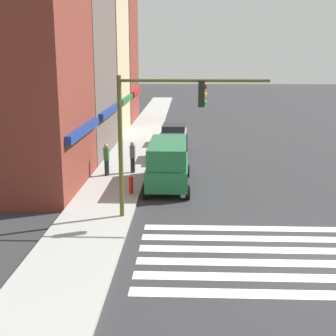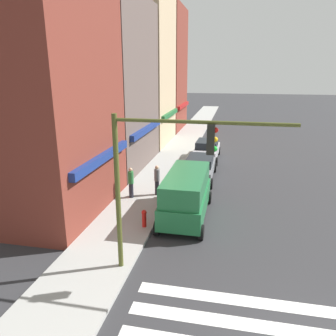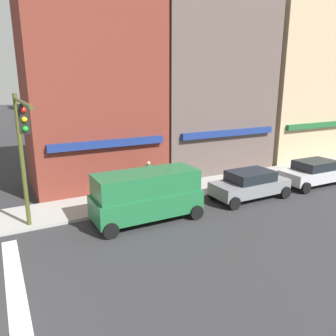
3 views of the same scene
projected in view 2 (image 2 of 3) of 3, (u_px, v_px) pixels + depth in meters
sidewalk_left at (43, 332)px, 9.26m from camera, size 120.00×3.00×0.15m
storefront_row at (129, 73)px, 27.50m from camera, size 32.92×5.30×14.58m
traffic_signal at (158, 167)px, 10.86m from camera, size 0.32×5.85×5.83m
van_green at (186, 194)px, 16.26m from camera, size 5.01×2.22×2.34m
sedan_grey at (200, 167)px, 22.22m from camera, size 4.40×2.02×1.59m
sedan_silver at (207, 149)px, 27.13m from camera, size 4.44×2.02×1.59m
pedestrian_grey_coat at (157, 180)px, 18.98m from camera, size 0.32×0.32×1.77m
pedestrian_green_top at (131, 182)px, 18.56m from camera, size 0.32×0.32×1.77m
fire_hydrant at (144, 218)px, 15.17m from camera, size 0.24×0.24×0.84m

